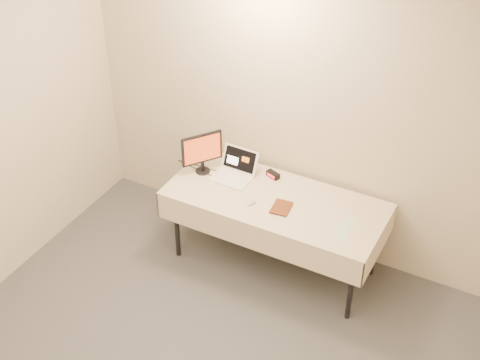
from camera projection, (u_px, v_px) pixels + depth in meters
The scene contains 9 objects.
back_wall at pixel (301, 111), 5.58m from camera, with size 4.00×0.10×2.70m, color beige.
table at pixel (275, 204), 5.64m from camera, with size 1.86×0.81×0.74m.
laptop at pixel (235, 171), 5.85m from camera, with size 0.34×0.33×0.22m.
monitor at pixel (202, 150), 5.80m from camera, with size 0.24×0.32×0.38m.
book at pixel (273, 197), 5.46m from camera, with size 0.15×0.02×0.20m, color #963F1B.
alarm_clock at pixel (273, 175), 5.85m from camera, with size 0.14×0.09×0.05m.
clicker at pixel (252, 203), 5.54m from camera, with size 0.04×0.09×0.02m, color #B3B3B5.
paper_form at pixel (344, 229), 5.29m from camera, with size 0.11×0.28×0.00m, color #B5DFB1.
usb_dongle at pixel (202, 173), 5.90m from camera, with size 0.06×0.02×0.01m, color black.
Camera 1 is at (1.83, -2.04, 4.13)m, focal length 50.00 mm.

